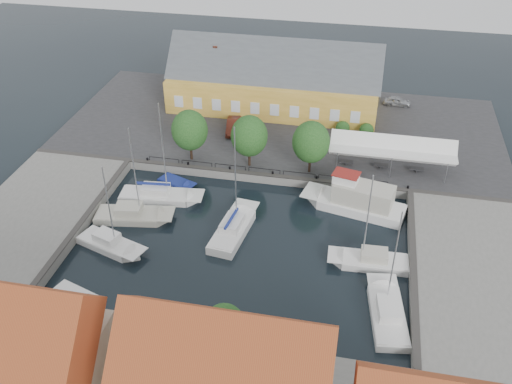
% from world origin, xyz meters
% --- Properties ---
extents(ground, '(140.00, 140.00, 0.00)m').
position_xyz_m(ground, '(0.00, 0.00, 0.00)').
color(ground, black).
rests_on(ground, ground).
extents(north_quay, '(56.00, 26.00, 1.00)m').
position_xyz_m(north_quay, '(0.00, 23.00, 0.50)').
color(north_quay, '#2D2D30').
rests_on(north_quay, ground).
extents(west_quay, '(12.00, 24.00, 1.00)m').
position_xyz_m(west_quay, '(-22.00, -2.00, 0.50)').
color(west_quay, slate).
rests_on(west_quay, ground).
extents(east_quay, '(12.00, 24.00, 1.00)m').
position_xyz_m(east_quay, '(22.00, -2.00, 0.50)').
color(east_quay, slate).
rests_on(east_quay, ground).
extents(quay_edge_fittings, '(56.00, 24.72, 0.40)m').
position_xyz_m(quay_edge_fittings, '(0.02, 4.75, 1.06)').
color(quay_edge_fittings, '#383533').
rests_on(quay_edge_fittings, north_quay).
extents(warehouse, '(28.56, 14.00, 9.55)m').
position_xyz_m(warehouse, '(-2.60, 28.36, 4.43)').
color(warehouse, gold).
rests_on(warehouse, north_quay).
extents(tent_canopy, '(14.00, 4.00, 2.83)m').
position_xyz_m(tent_canopy, '(14.00, 14.50, 3.68)').
color(tent_canopy, white).
rests_on(tent_canopy, north_quay).
extents(quay_trees, '(18.20, 4.20, 6.30)m').
position_xyz_m(quay_trees, '(-2.00, 12.00, 4.88)').
color(quay_trees, black).
rests_on(quay_trees, north_quay).
extents(car_silver, '(3.81, 1.62, 1.28)m').
position_xyz_m(car_silver, '(14.81, 31.90, 1.64)').
color(car_silver, '#A1A3A8').
rests_on(car_silver, north_quay).
extents(car_red, '(2.36, 4.95, 1.57)m').
position_xyz_m(car_red, '(-5.76, 19.82, 1.78)').
color(car_red, '#531E13').
rests_on(car_red, north_quay).
extents(center_sailboat, '(3.68, 9.04, 12.13)m').
position_xyz_m(center_sailboat, '(-1.20, 0.55, 0.36)').
color(center_sailboat, white).
rests_on(center_sailboat, ground).
extents(trawler, '(11.48, 5.64, 5.00)m').
position_xyz_m(trawler, '(10.74, 7.00, 1.02)').
color(trawler, white).
rests_on(trawler, ground).
extents(east_boat_b, '(7.69, 2.79, 10.44)m').
position_xyz_m(east_boat_b, '(12.45, -1.61, 0.26)').
color(east_boat_b, white).
rests_on(east_boat_b, ground).
extents(east_boat_c, '(3.83, 8.79, 10.90)m').
position_xyz_m(east_boat_c, '(14.10, -7.98, 0.26)').
color(east_boat_c, white).
rests_on(east_boat_c, ground).
extents(west_boat_a, '(9.44, 3.52, 12.13)m').
position_xyz_m(west_boat_a, '(-10.51, 4.75, 0.27)').
color(west_boat_a, white).
rests_on(west_boat_a, ground).
extents(west_boat_b, '(8.49, 3.98, 11.21)m').
position_xyz_m(west_boat_b, '(-12.04, 0.78, 0.26)').
color(west_boat_b, '#B9B6A6').
rests_on(west_boat_b, ground).
extents(west_boat_c, '(7.62, 4.56, 10.08)m').
position_xyz_m(west_boat_c, '(-12.40, -4.15, 0.26)').
color(west_boat_c, white).
rests_on(west_boat_c, ground).
extents(launch_sw, '(4.54, 2.88, 0.98)m').
position_xyz_m(launch_sw, '(-12.73, -11.10, 0.09)').
color(launch_sw, white).
rests_on(launch_sw, ground).
extents(launch_nw, '(4.78, 3.31, 0.88)m').
position_xyz_m(launch_nw, '(-9.61, 7.88, 0.09)').
color(launch_nw, navy).
rests_on(launch_nw, ground).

